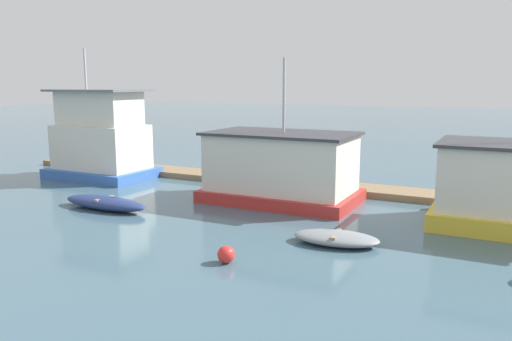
% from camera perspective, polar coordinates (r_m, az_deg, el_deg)
% --- Properties ---
extents(ground_plane, '(200.00, 200.00, 0.00)m').
position_cam_1_polar(ground_plane, '(23.12, 1.12, -3.04)').
color(ground_plane, '#426070').
extents(dock_walkway, '(33.80, 2.00, 0.30)m').
position_cam_1_polar(dock_walkway, '(25.64, 3.91, -1.44)').
color(dock_walkway, '#846B4C').
rests_on(dock_walkway, ground_plane).
extents(houseboat_blue, '(5.61, 3.77, 7.09)m').
position_cam_1_polar(houseboat_blue, '(28.95, -17.31, 3.50)').
color(houseboat_blue, '#3866B7').
rests_on(houseboat_blue, ground_plane).
extents(houseboat_red, '(6.66, 4.01, 6.27)m').
position_cam_1_polar(houseboat_red, '(22.03, 2.89, 0.28)').
color(houseboat_red, red).
rests_on(houseboat_red, ground_plane).
extents(dinghy_navy, '(4.18, 1.25, 0.54)m').
position_cam_1_polar(dinghy_navy, '(21.76, -16.90, -3.56)').
color(dinghy_navy, navy).
rests_on(dinghy_navy, ground_plane).
extents(dinghy_grey, '(2.96, 1.77, 0.41)m').
position_cam_1_polar(dinghy_grey, '(16.58, 9.15, -7.63)').
color(dinghy_grey, gray).
rests_on(dinghy_grey, ground_plane).
extents(buoy_red, '(0.52, 0.52, 0.52)m').
position_cam_1_polar(buoy_red, '(14.74, -3.45, -9.56)').
color(buoy_red, red).
rests_on(buoy_red, ground_plane).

